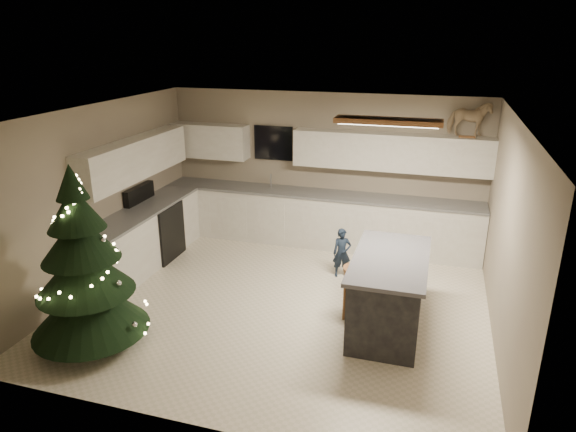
# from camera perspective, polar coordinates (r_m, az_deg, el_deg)

# --- Properties ---
(ground_plane) EXTENTS (5.50, 5.50, 0.00)m
(ground_plane) POSITION_cam_1_polar(r_m,az_deg,el_deg) (7.21, -0.81, -9.54)
(ground_plane) COLOR beige
(room_shell) EXTENTS (5.52, 5.02, 2.61)m
(room_shell) POSITION_cam_1_polar(r_m,az_deg,el_deg) (6.54, -0.68, 3.95)
(room_shell) COLOR gray
(room_shell) RESTS_ON ground_plane
(cabinetry) EXTENTS (5.50, 3.20, 2.00)m
(cabinetry) POSITION_cam_1_polar(r_m,az_deg,el_deg) (8.61, -3.34, 0.90)
(cabinetry) COLOR silver
(cabinetry) RESTS_ON ground_plane
(island) EXTENTS (0.90, 1.70, 0.95)m
(island) POSITION_cam_1_polar(r_m,az_deg,el_deg) (6.56, 11.08, -8.32)
(island) COLOR black
(island) RESTS_ON ground_plane
(bar_stool) EXTENTS (0.37, 0.37, 0.70)m
(bar_stool) POSITION_cam_1_polar(r_m,az_deg,el_deg) (6.70, 7.66, -7.05)
(bar_stool) COLOR brown
(bar_stool) RESTS_ON ground_plane
(christmas_tree) EXTENTS (1.39, 1.34, 2.22)m
(christmas_tree) POSITION_cam_1_polar(r_m,az_deg,el_deg) (6.34, -21.68, -6.11)
(christmas_tree) COLOR #3F2816
(christmas_tree) RESTS_ON ground_plane
(toddler) EXTENTS (0.32, 0.26, 0.76)m
(toddler) POSITION_cam_1_polar(r_m,az_deg,el_deg) (7.83, 6.01, -4.10)
(toddler) COLOR #172436
(toddler) RESTS_ON ground_plane
(rocking_horse) EXTENTS (0.64, 0.31, 0.55)m
(rocking_horse) POSITION_cam_1_polar(r_m,az_deg,el_deg) (8.43, 19.48, 10.14)
(rocking_horse) COLOR brown
(rocking_horse) RESTS_ON cabinetry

